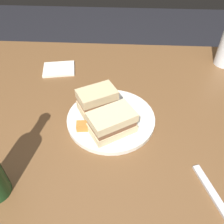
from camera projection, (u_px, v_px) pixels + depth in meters
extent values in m
cube|color=brown|center=(113.00, 187.00, 0.95)|extent=(1.26, 0.89, 0.77)
cylinder|color=silver|center=(111.00, 119.00, 0.67)|extent=(0.25, 0.25, 0.01)
cube|color=#CCB284|center=(98.00, 106.00, 0.68)|extent=(0.12, 0.11, 0.03)
cube|color=#8C5B3D|center=(97.00, 100.00, 0.67)|extent=(0.12, 0.10, 0.02)
cube|color=#CCB284|center=(97.00, 95.00, 0.65)|extent=(0.12, 0.11, 0.03)
cube|color=beige|center=(112.00, 128.00, 0.62)|extent=(0.14, 0.12, 0.02)
cube|color=brown|center=(112.00, 122.00, 0.61)|extent=(0.13, 0.11, 0.02)
cube|color=beige|center=(112.00, 117.00, 0.60)|extent=(0.14, 0.12, 0.02)
cube|color=#AD702D|center=(84.00, 126.00, 0.63)|extent=(0.04, 0.03, 0.02)
cube|color=gold|center=(97.00, 124.00, 0.64)|extent=(0.04, 0.04, 0.02)
cube|color=gold|center=(91.00, 112.00, 0.67)|extent=(0.05, 0.04, 0.02)
cube|color=silver|center=(59.00, 69.00, 0.86)|extent=(0.12, 0.11, 0.01)
cube|color=silver|center=(218.00, 201.00, 0.50)|extent=(0.07, 0.18, 0.01)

